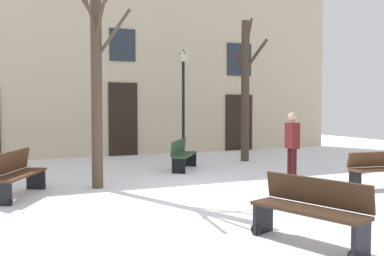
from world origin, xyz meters
The scene contains 10 objects.
ground_plane centered at (0.00, 0.00, 0.00)m, with size 29.65×29.65×0.00m, color white.
building_facade centered at (0.00, 7.96, 4.25)m, with size 18.53×0.60×8.39m.
tree_right_of_center centered at (-2.34, 1.58, 2.76)m, with size 1.57×2.05×5.11m.
tree_left_of_center centered at (3.26, 4.51, 2.50)m, with size 0.79×1.77×4.99m.
streetlamp centered at (1.52, 5.83, 2.36)m, with size 0.30×0.30×3.86m.
bench_near_lamp centered at (3.77, -0.95, 0.44)m, with size 1.83×0.64×0.82m.
bench_back_to_back_left centered at (0.53, 3.45, 0.46)m, with size 1.30×1.57×0.89m.
bench_near_center_tree centered at (-4.08, 1.29, 0.48)m, with size 1.23×1.80×0.95m.
bench_facing_shops centered at (-0.50, -3.64, 0.47)m, with size 0.99×1.71×0.91m.
person_crossing_plaza centered at (2.28, 0.53, 0.96)m, with size 0.26×0.40×1.72m.
Camera 1 is at (-4.30, -8.37, 1.89)m, focal length 40.67 mm.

